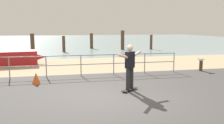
# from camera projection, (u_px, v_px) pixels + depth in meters

# --- Properties ---
(ground_plane) EXTENTS (24.00, 10.00, 0.04)m
(ground_plane) POSITION_uv_depth(u_px,v_px,m) (121.00, 106.00, 7.01)
(ground_plane) COLOR #474444
(ground_plane) RESTS_ON ground
(beach_strip) EXTENTS (24.00, 6.00, 0.04)m
(beach_strip) POSITION_uv_depth(u_px,v_px,m) (90.00, 65.00, 14.74)
(beach_strip) COLOR tan
(beach_strip) RESTS_ON ground
(sea_surface) EXTENTS (72.00, 50.00, 0.04)m
(sea_surface) POSITION_uv_depth(u_px,v_px,m) (72.00, 40.00, 41.83)
(sea_surface) COLOR #849EA3
(sea_surface) RESTS_ON ground
(railing_fence) EXTENTS (13.00, 0.05, 1.05)m
(railing_fence) POSITION_uv_depth(u_px,v_px,m) (46.00, 63.00, 10.85)
(railing_fence) COLOR gray
(railing_fence) RESTS_ON ground
(sailboat) EXTENTS (5.05, 1.95, 5.24)m
(sailboat) POSITION_uv_depth(u_px,v_px,m) (2.00, 57.00, 14.23)
(sailboat) COLOR #B21E23
(sailboat) RESTS_ON ground
(skateboard) EXTENTS (0.75, 0.66, 0.08)m
(skateboard) POSITION_uv_depth(u_px,v_px,m) (130.00, 90.00, 8.64)
(skateboard) COLOR black
(skateboard) RESTS_ON ground
(skateboarder) EXTENTS (1.18, 0.98, 1.65)m
(skateboarder) POSITION_uv_depth(u_px,v_px,m) (130.00, 64.00, 8.50)
(skateboarder) COLOR #26262B
(skateboarder) RESTS_ON skateboard
(bollard_short) EXTENTS (0.18, 0.18, 0.55)m
(bollard_short) POSITION_uv_depth(u_px,v_px,m) (201.00, 66.00, 12.55)
(bollard_short) COLOR #513826
(bollard_short) RESTS_ON ground
(seagull) EXTENTS (0.49, 0.20, 0.18)m
(seagull) POSITION_uv_depth(u_px,v_px,m) (201.00, 60.00, 12.49)
(seagull) COLOR white
(seagull) RESTS_ON bollard_short
(groyne_post_0) EXTENTS (0.39, 0.39, 1.73)m
(groyne_post_0) POSITION_uv_depth(u_px,v_px,m) (32.00, 42.00, 22.97)
(groyne_post_0) COLOR #513826
(groyne_post_0) RESTS_ON ground
(groyne_post_1) EXTENTS (0.29, 0.29, 1.53)m
(groyne_post_1) POSITION_uv_depth(u_px,v_px,m) (64.00, 44.00, 22.14)
(groyne_post_1) COLOR #513826
(groyne_post_1) RESTS_ON ground
(groyne_post_2) EXTENTS (0.34, 0.34, 1.68)m
(groyne_post_2) POSITION_uv_depth(u_px,v_px,m) (91.00, 41.00, 25.64)
(groyne_post_2) COLOR #513826
(groyne_post_2) RESTS_ON ground
(groyne_post_3) EXTENTS (0.37, 0.37, 2.01)m
(groyne_post_3) POSITION_uv_depth(u_px,v_px,m) (123.00, 40.00, 24.30)
(groyne_post_3) COLOR #513826
(groyne_post_3) RESTS_ON ground
(groyne_post_4) EXTENTS (0.27, 0.27, 1.56)m
(groyne_post_4) POSITION_uv_depth(u_px,v_px,m) (151.00, 42.00, 24.58)
(groyne_post_4) COLOR #513826
(groyne_post_4) RESTS_ON ground
(traffic_cone) EXTENTS (0.36, 0.36, 0.50)m
(traffic_cone) POSITION_uv_depth(u_px,v_px,m) (36.00, 78.00, 9.67)
(traffic_cone) COLOR #E55919
(traffic_cone) RESTS_ON ground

